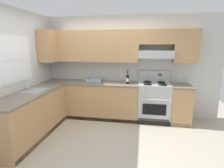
% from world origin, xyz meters
% --- Properties ---
extents(ground_plane, '(7.04, 7.04, 0.00)m').
position_xyz_m(ground_plane, '(0.00, 0.00, 0.00)').
color(ground_plane, '#B2AA99').
extents(wall_back, '(4.68, 0.57, 2.55)m').
position_xyz_m(wall_back, '(0.39, 1.53, 1.48)').
color(wall_back, silver).
rests_on(wall_back, ground_plane).
extents(wall_left, '(0.47, 4.00, 2.55)m').
position_xyz_m(wall_left, '(-1.59, 0.23, 1.34)').
color(wall_left, silver).
rests_on(wall_left, ground_plane).
extents(counter_back_run, '(3.60, 0.65, 0.91)m').
position_xyz_m(counter_back_run, '(0.00, 1.24, 0.45)').
color(counter_back_run, tan).
rests_on(counter_back_run, ground_plane).
extents(counter_left_run, '(0.63, 1.91, 1.13)m').
position_xyz_m(counter_left_run, '(-1.24, -0.00, 0.46)').
color(counter_left_run, tan).
rests_on(counter_left_run, ground_plane).
extents(stove, '(0.76, 0.62, 1.20)m').
position_xyz_m(stove, '(1.21, 1.25, 0.48)').
color(stove, '#B7BABC').
rests_on(stove, ground_plane).
extents(wine_bottle, '(0.07, 0.07, 0.34)m').
position_xyz_m(wine_bottle, '(0.57, 1.20, 1.04)').
color(wine_bottle, black).
rests_on(wine_bottle, counter_back_run).
extents(bowl, '(0.38, 0.26, 0.08)m').
position_xyz_m(bowl, '(-0.29, 1.36, 0.94)').
color(bowl, '#9EADB7').
rests_on(bowl, counter_back_run).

